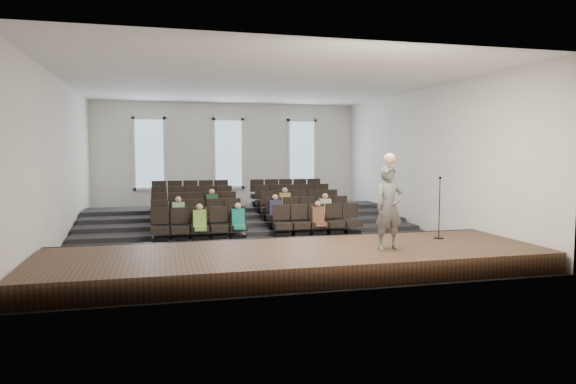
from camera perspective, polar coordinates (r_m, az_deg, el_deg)
name	(u,v)px	position (r m, az deg, el deg)	size (l,w,h in m)	color
ground	(257,236)	(17.09, -3.45, -4.92)	(14.00, 14.00, 0.00)	black
ceiling	(256,83)	(17.00, -3.53, 11.98)	(12.00, 14.00, 0.02)	white
wall_back	(228,158)	(23.79, -6.65, 3.79)	(12.00, 0.04, 5.00)	white
wall_front	(324,167)	(10.05, 4.01, 2.73)	(12.00, 0.04, 5.00)	white
wall_left	(59,162)	(16.81, -24.12, 3.09)	(0.04, 14.00, 5.00)	white
wall_right	(423,160)	(18.93, 14.75, 3.47)	(0.04, 14.00, 5.00)	white
stage	(298,261)	(12.16, 1.09, -7.63)	(11.80, 3.60, 0.50)	#47311E
stage_lip	(280,247)	(13.84, -0.85, -6.12)	(11.80, 0.06, 0.52)	black
risers	(242,218)	(20.15, -5.14, -2.91)	(11.80, 4.80, 0.60)	black
seating_rows	(249,211)	(18.50, -4.35, -2.07)	(6.80, 4.70, 1.67)	black
windows	(228,154)	(23.72, -6.63, 4.27)	(8.44, 0.10, 3.24)	white
audience	(255,211)	(17.29, -3.66, -2.10)	(5.45, 2.64, 1.10)	#81B749
speaker	(389,208)	(12.33, 11.17, -1.73)	(0.72, 0.47, 1.97)	#5B5956
mic_stand	(439,220)	(14.20, 16.44, -3.01)	(0.28, 0.28, 1.65)	black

